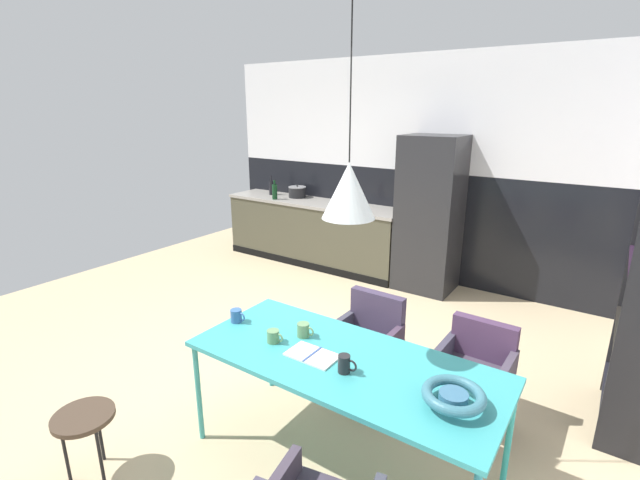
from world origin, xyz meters
TOP-DOWN VIEW (x-y plane):
  - ground_plane at (0.00, 0.00)m, footprint 7.82×7.82m
  - back_wall_splashback_dark at (0.00, 2.78)m, footprint 6.02×0.12m
  - back_wall_panel_upper at (0.00, 2.78)m, footprint 6.02×0.12m
  - kitchen_counter at (-1.49, 2.42)m, footprint 2.76×0.63m
  - refrigerator_column at (0.24, 2.42)m, footprint 0.69×0.60m
  - dining_table at (0.91, -0.66)m, footprint 1.91×0.82m
  - armchair_near_window at (0.67, 0.12)m, footprint 0.50×0.48m
  - armchair_corner_seat at (1.48, 0.22)m, footprint 0.50×0.48m
  - fruit_bowl at (1.60, -0.73)m, footprint 0.32×0.32m
  - open_book at (0.74, -0.74)m, footprint 0.31×0.19m
  - mug_white_ceramic at (0.99, -0.78)m, footprint 0.12×0.07m
  - mug_wide_latte at (0.43, -0.75)m, footprint 0.12×0.08m
  - mug_glass_clear at (0.55, -0.58)m, footprint 0.13×0.08m
  - mug_tall_blue at (0.03, -0.68)m, footprint 0.12×0.08m
  - cooking_pot at (-1.86, 2.53)m, footprint 0.26×0.26m
  - bottle_oil_tall at (-2.32, 2.46)m, footprint 0.07×0.07m
  - bottle_wine_green at (-2.04, 2.22)m, footprint 0.08×0.08m
  - bottle_spice_small at (-0.82, 2.23)m, footprint 0.07×0.07m
  - side_stool at (-0.32, -1.64)m, footprint 0.36×0.36m
  - pendant_lamp_over_table_near at (0.91, -0.63)m, footprint 0.30×0.30m

SIDE VIEW (x-z plane):
  - ground_plane at x=0.00m, z-range 0.00..0.00m
  - side_stool at x=-0.32m, z-range 0.18..0.62m
  - kitchen_counter at x=-1.49m, z-range 0.00..0.92m
  - armchair_corner_seat at x=1.48m, z-range 0.13..0.88m
  - armchair_near_window at x=0.67m, z-range 0.11..0.92m
  - dining_table at x=0.91m, z-range 0.33..1.09m
  - back_wall_splashback_dark at x=0.00m, z-range 0.00..1.42m
  - open_book at x=0.74m, z-range 0.75..0.77m
  - mug_wide_latte at x=0.43m, z-range 0.75..0.84m
  - mug_glass_clear at x=0.55m, z-range 0.75..0.85m
  - mug_tall_blue at x=0.03m, z-range 0.75..0.85m
  - mug_white_ceramic at x=0.99m, z-range 0.75..0.86m
  - fruit_bowl at x=1.60m, z-range 0.77..0.86m
  - refrigerator_column at x=0.24m, z-range 0.00..1.90m
  - cooking_pot at x=-1.86m, z-range 0.90..1.09m
  - bottle_spice_small at x=-0.82m, z-range 0.88..1.15m
  - bottle_oil_tall at x=-2.32m, z-range 0.88..1.17m
  - bottle_wine_green at x=-2.04m, z-range 0.89..1.17m
  - pendant_lamp_over_table_near at x=0.91m, z-range 1.19..2.36m
  - back_wall_panel_upper at x=0.00m, z-range 1.42..2.84m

